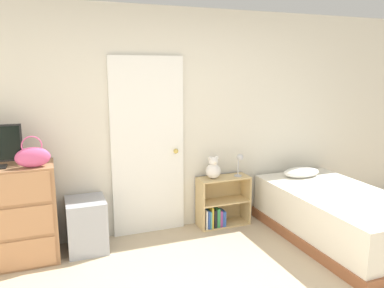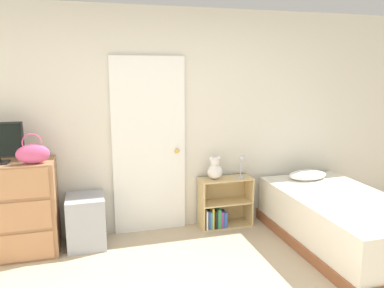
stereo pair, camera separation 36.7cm
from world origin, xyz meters
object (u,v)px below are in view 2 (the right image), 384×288
at_px(bookshelf, 221,207).
at_px(teddy_bear, 215,169).
at_px(handbag, 33,154).
at_px(bed, 341,221).
at_px(storage_bin, 86,221).
at_px(dresser, 6,210).
at_px(desk_lamp, 242,162).

bearing_deg(bookshelf, teddy_bear, -177.02).
distance_m(handbag, bed, 3.25).
bearing_deg(teddy_bear, storage_bin, -176.74).
xyz_separation_m(dresser, desk_lamp, (2.58, 0.06, 0.31)).
relative_size(handbag, storage_bin, 0.56).
distance_m(teddy_bear, desk_lamp, 0.34).
relative_size(dresser, bookshelf, 1.55).
distance_m(dresser, desk_lamp, 2.60).
height_order(handbag, bookshelf, handbag).
xyz_separation_m(storage_bin, bookshelf, (1.57, 0.09, -0.03)).
distance_m(storage_bin, bed, 2.74).
height_order(dresser, teddy_bear, dresser).
relative_size(storage_bin, bookshelf, 0.88).
relative_size(storage_bin, desk_lamp, 1.98).
bearing_deg(handbag, bed, -10.88).
bearing_deg(bookshelf, storage_bin, -176.75).
xyz_separation_m(dresser, bed, (3.41, -0.72, -0.21)).
distance_m(handbag, teddy_bear, 1.98).
distance_m(dresser, teddy_bear, 2.26).
bearing_deg(handbag, storage_bin, 16.58).
relative_size(desk_lamp, bed, 0.15).
distance_m(dresser, handbag, 0.68).
bearing_deg(dresser, bookshelf, 2.46).
bearing_deg(storage_bin, bookshelf, 3.25).
height_order(dresser, handbag, handbag).
bearing_deg(teddy_bear, bed, -35.11).
bearing_deg(handbag, dresser, 158.35).
xyz_separation_m(bookshelf, desk_lamp, (0.24, -0.04, 0.55)).
xyz_separation_m(handbag, desk_lamp, (2.26, 0.18, -0.28)).
bearing_deg(teddy_bear, dresser, -177.56).
xyz_separation_m(desk_lamp, bed, (0.83, -0.78, -0.52)).
xyz_separation_m(handbag, bed, (3.09, -0.59, -0.80)).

